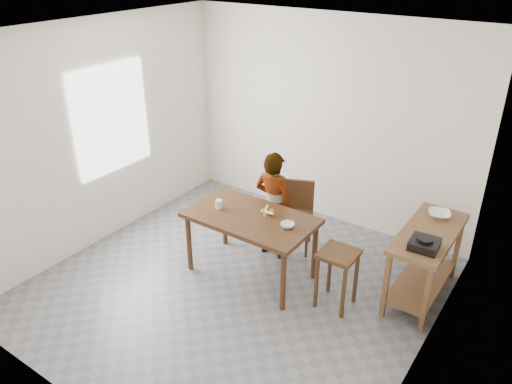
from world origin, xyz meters
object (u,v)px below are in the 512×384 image
Objects in this scene: prep_counter at (424,264)px; dining_table at (251,245)px; stool at (336,279)px; dining_chair at (295,218)px; child at (273,205)px.

dining_table is at bearing -157.85° from prep_counter.
dining_table is 2.17× the size of stool.
dining_chair reaches higher than prep_counter.
stool is (1.06, -0.43, -0.34)m from child.
child reaches higher than prep_counter.
stool is at bearing -59.83° from dining_chair.
stool is (-0.68, -0.65, -0.08)m from prep_counter.
prep_counter is at bearing 43.73° from stool.
dining_chair reaches higher than dining_table.
child is at bearing 91.93° from dining_table.
child reaches higher than dining_table.
stool is at bearing -136.27° from prep_counter.
prep_counter reaches higher than stool.
prep_counter is 0.94m from stool.
dining_table reaches higher than stool.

